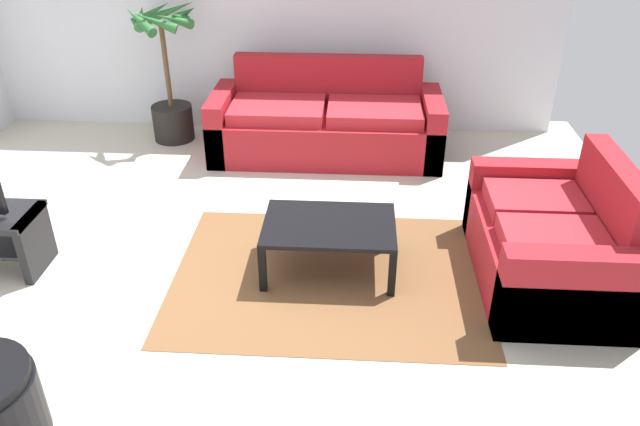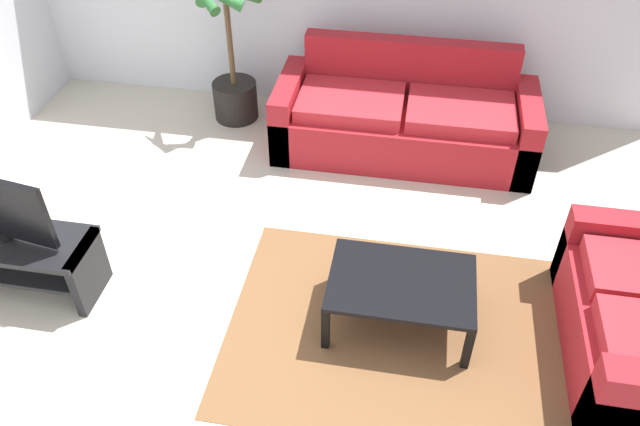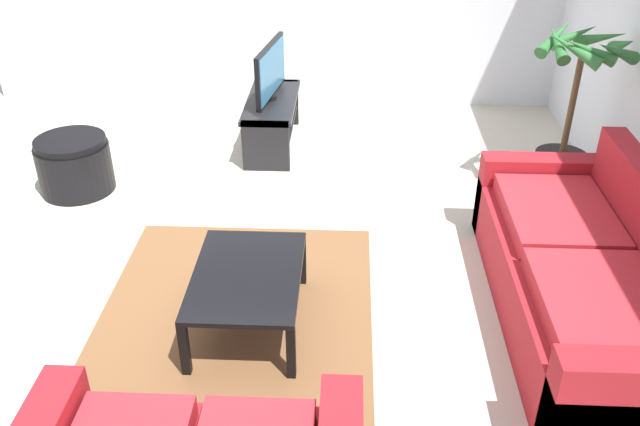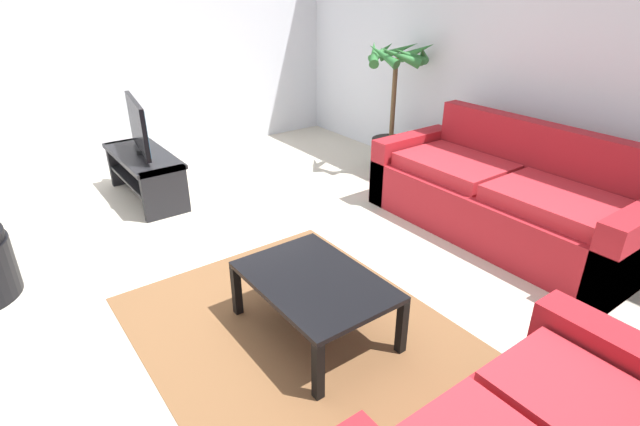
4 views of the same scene
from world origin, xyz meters
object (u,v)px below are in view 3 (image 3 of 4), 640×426
Objects in this scene: tv at (271,71)px; ottoman at (75,165)px; potted_palm at (568,130)px; tv_stand at (272,116)px; coffee_table at (247,280)px; couch_main at (586,280)px.

tv is 1.40× the size of ottoman.
tv_stand is at bearing -109.49° from potted_palm.
ottoman is at bearing -88.67° from potted_palm.
coffee_table is at bearing 2.99° from tv_stand.
tv reaches higher than couch_main.
ottoman is at bearing -134.79° from coffee_table.
ottoman is at bearing -58.06° from tv_stand.
tv_stand is 1.32× the size of tv.
tv is at bearing 121.88° from ottoman.
couch_main is 2.03× the size of tv_stand.
coffee_table is at bearing 2.93° from tv.
tv is at bearing 81.08° from tv_stand.
coffee_table is at bearing -52.78° from potted_palm.
tv_stand is 1.84× the size of ottoman.
ottoman reaches higher than tv_stand.
tv_stand is (-2.48, -2.16, -0.00)m from couch_main.
couch_main is 3.99m from ottoman.
coffee_table is 0.66× the size of potted_palm.
coffee_table is (2.60, 0.14, 0.04)m from tv_stand.
couch_main is at bearing 41.08° from tv.
ottoman is (0.09, -3.96, -0.35)m from potted_palm.
tv is at bearing -138.92° from couch_main.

